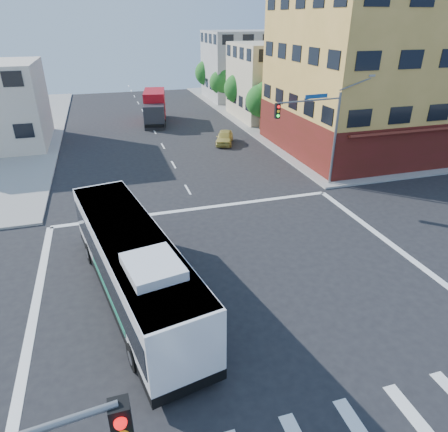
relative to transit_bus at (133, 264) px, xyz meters
name	(u,v)px	position (x,y,z in m)	size (l,w,h in m)	color
ground	(245,290)	(5.02, -0.90, -1.84)	(120.00, 120.00, 0.00)	black
sidewalk_ne	(391,107)	(40.02, 34.10, -1.77)	(50.00, 50.00, 0.15)	gray
corner_building_ne	(381,87)	(25.01, 17.58, 4.04)	(18.10, 15.44, 14.00)	gold
building_east_near	(282,81)	(22.00, 33.08, 2.66)	(12.06, 10.06, 9.00)	#B9AB8D
building_east_far	(246,66)	(22.00, 47.08, 3.16)	(12.06, 10.06, 10.00)	#9FA09B
signal_mast_ne	(317,123)	(14.10, 9.72, 3.14)	(7.91, 1.13, 8.07)	slate
street_tree_a	(263,99)	(16.93, 27.02, 1.74)	(3.60, 3.60, 5.53)	#392514
street_tree_b	(240,87)	(16.93, 35.02, 1.91)	(3.80, 3.80, 5.79)	#392514
street_tree_c	(222,81)	(16.93, 43.02, 1.62)	(3.40, 3.40, 5.29)	#392514
street_tree_d	(208,71)	(16.93, 51.02, 2.04)	(4.00, 4.00, 6.03)	#392514
transit_bus	(133,264)	(0.00, 0.00, 0.00)	(5.07, 13.02, 3.77)	black
box_truck	(155,108)	(5.81, 34.56, -0.06)	(3.70, 8.47, 3.69)	#27282D
parked_car	(225,137)	(11.29, 23.11, -1.17)	(1.60, 3.97, 1.35)	gold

